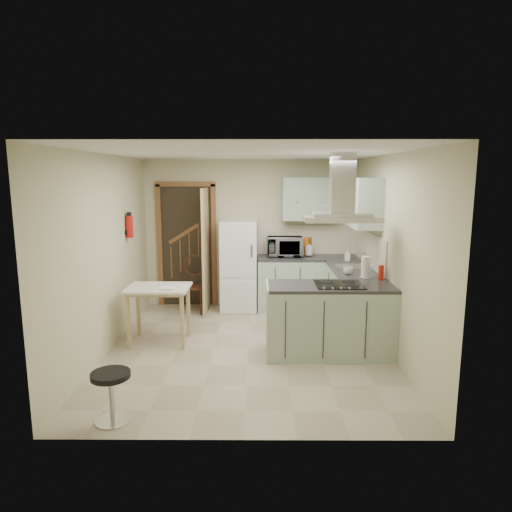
{
  "coord_description": "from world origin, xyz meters",
  "views": [
    {
      "loc": [
        0.13,
        -5.66,
        2.23
      ],
      "look_at": [
        0.1,
        0.45,
        1.15
      ],
      "focal_mm": 32.0,
      "sensor_mm": 36.0,
      "label": 1
    }
  ],
  "objects_px": {
    "bentwood_chair": "(194,287)",
    "stool": "(112,397)",
    "peninsula": "(330,320)",
    "fridge": "(239,266)",
    "microwave": "(285,247)",
    "drop_leaf_table": "(159,315)",
    "extractor_hood": "(341,219)"
  },
  "relations": [
    {
      "from": "peninsula",
      "to": "extractor_hood",
      "type": "height_order",
      "value": "extractor_hood"
    },
    {
      "from": "peninsula",
      "to": "extractor_hood",
      "type": "distance_m",
      "value": 1.27
    },
    {
      "from": "peninsula",
      "to": "drop_leaf_table",
      "type": "relative_size",
      "value": 1.89
    },
    {
      "from": "fridge",
      "to": "drop_leaf_table",
      "type": "relative_size",
      "value": 1.83
    },
    {
      "from": "fridge",
      "to": "peninsula",
      "type": "xyz_separation_m",
      "value": [
        1.22,
        -1.98,
        -0.3
      ]
    },
    {
      "from": "bentwood_chair",
      "to": "microwave",
      "type": "distance_m",
      "value": 1.65
    },
    {
      "from": "fridge",
      "to": "peninsula",
      "type": "bearing_deg",
      "value": -58.26
    },
    {
      "from": "bentwood_chair",
      "to": "microwave",
      "type": "height_order",
      "value": "microwave"
    },
    {
      "from": "extractor_hood",
      "to": "microwave",
      "type": "height_order",
      "value": "extractor_hood"
    },
    {
      "from": "peninsula",
      "to": "bentwood_chair",
      "type": "distance_m",
      "value": 2.67
    },
    {
      "from": "drop_leaf_table",
      "to": "stool",
      "type": "relative_size",
      "value": 1.71
    },
    {
      "from": "fridge",
      "to": "microwave",
      "type": "relative_size",
      "value": 2.59
    },
    {
      "from": "extractor_hood",
      "to": "bentwood_chair",
      "type": "height_order",
      "value": "extractor_hood"
    },
    {
      "from": "drop_leaf_table",
      "to": "microwave",
      "type": "height_order",
      "value": "microwave"
    },
    {
      "from": "stool",
      "to": "microwave",
      "type": "bearing_deg",
      "value": 64.0
    },
    {
      "from": "bentwood_chair",
      "to": "stool",
      "type": "relative_size",
      "value": 1.78
    },
    {
      "from": "peninsula",
      "to": "stool",
      "type": "height_order",
      "value": "peninsula"
    },
    {
      "from": "peninsula",
      "to": "drop_leaf_table",
      "type": "distance_m",
      "value": 2.27
    },
    {
      "from": "fridge",
      "to": "stool",
      "type": "bearing_deg",
      "value": -105.7
    },
    {
      "from": "bentwood_chair",
      "to": "drop_leaf_table",
      "type": "bearing_deg",
      "value": -93.97
    },
    {
      "from": "extractor_hood",
      "to": "fridge",
      "type": "bearing_deg",
      "value": 123.79
    },
    {
      "from": "stool",
      "to": "drop_leaf_table",
      "type": "bearing_deg",
      "value": 89.83
    },
    {
      "from": "microwave",
      "to": "bentwood_chair",
      "type": "bearing_deg",
      "value": -172.29
    },
    {
      "from": "extractor_hood",
      "to": "bentwood_chair",
      "type": "distance_m",
      "value": 3.03
    },
    {
      "from": "microwave",
      "to": "peninsula",
      "type": "bearing_deg",
      "value": -78.5
    },
    {
      "from": "extractor_hood",
      "to": "stool",
      "type": "relative_size",
      "value": 1.88
    },
    {
      "from": "peninsula",
      "to": "bentwood_chair",
      "type": "height_order",
      "value": "peninsula"
    },
    {
      "from": "fridge",
      "to": "stool",
      "type": "height_order",
      "value": "fridge"
    },
    {
      "from": "extractor_hood",
      "to": "microwave",
      "type": "xyz_separation_m",
      "value": [
        -0.55,
        2.04,
        -0.66
      ]
    },
    {
      "from": "peninsula",
      "to": "stool",
      "type": "bearing_deg",
      "value": -144.13
    },
    {
      "from": "fridge",
      "to": "stool",
      "type": "distance_m",
      "value": 3.77
    },
    {
      "from": "drop_leaf_table",
      "to": "microwave",
      "type": "distance_m",
      "value": 2.5
    }
  ]
}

